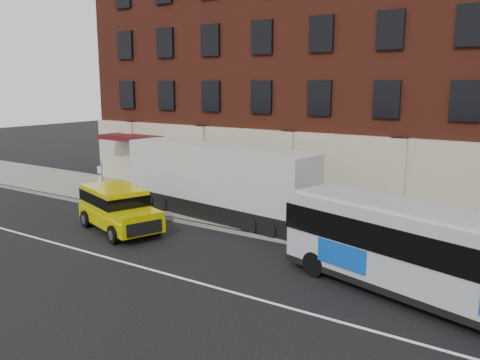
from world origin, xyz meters
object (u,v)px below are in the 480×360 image
Objects in this scene: city_bus at (442,256)px; shipping_container at (217,183)px; yellow_suv at (117,206)px; sign_pole at (101,180)px.

city_bus is 0.99× the size of shipping_container.
city_bus reaches higher than yellow_suv.
sign_pole is 6.97m from shipping_container.
shipping_container reaches higher than sign_pole.
shipping_container is (2.58, 4.22, 0.67)m from yellow_suv.
sign_pole is at bearing -167.94° from shipping_container.
yellow_suv is 4.99m from shipping_container.
city_bus is at bearing -20.86° from shipping_container.
shipping_container reaches higher than city_bus.
yellow_suv is at bearing -121.47° from shipping_container.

